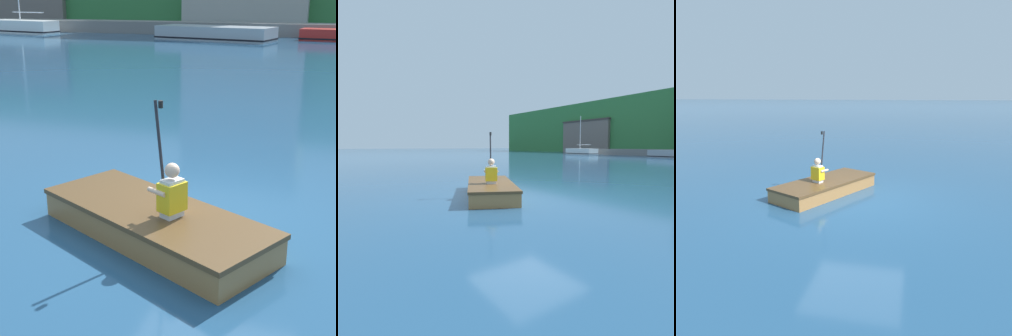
{
  "view_description": "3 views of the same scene",
  "coord_description": "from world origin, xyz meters",
  "views": [
    {
      "loc": [
        1.51,
        -6.12,
        2.73
      ],
      "look_at": [
        -0.42,
        -0.39,
        0.71
      ],
      "focal_mm": 55.0,
      "sensor_mm": 36.0,
      "label": 1
    },
    {
      "loc": [
        5.44,
        -4.46,
        1.3
      ],
      "look_at": [
        -0.42,
        -0.39,
        0.71
      ],
      "focal_mm": 28.0,
      "sensor_mm": 36.0,
      "label": 2
    },
    {
      "loc": [
        7.67,
        1.34,
        2.58
      ],
      "look_at": [
        -0.42,
        -0.39,
        0.71
      ],
      "focal_mm": 35.0,
      "sensor_mm": 36.0,
      "label": 3
    }
  ],
  "objects": [
    {
      "name": "rowboat_foreground",
      "position": [
        -0.46,
        -0.87,
        0.21
      ],
      "size": [
        3.18,
        2.4,
        0.36
      ],
      "color": "#A3703D",
      "rests_on": "ground"
    },
    {
      "name": "ground_plane",
      "position": [
        0.0,
        0.0,
        0.0
      ],
      "size": [
        300.0,
        300.0,
        0.0
      ],
      "primitive_type": "plane",
      "color": "navy"
    },
    {
      "name": "person_paddler",
      "position": [
        -0.17,
        -1.02,
        0.65
      ],
      "size": [
        0.44,
        0.44,
        1.3
      ],
      "color": "silver",
      "rests_on": "rowboat_foreground"
    }
  ]
}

